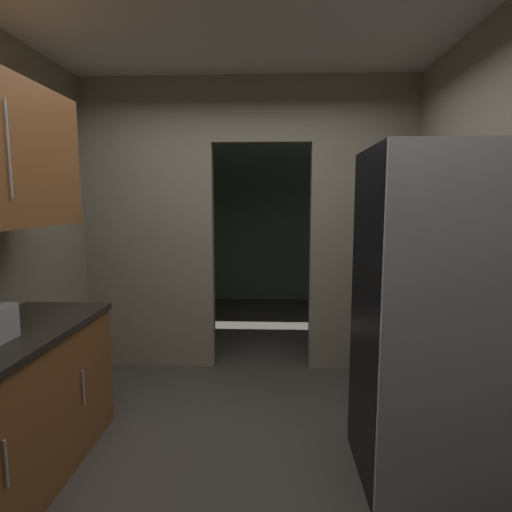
% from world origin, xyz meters
% --- Properties ---
extents(ground, '(20.00, 20.00, 0.00)m').
position_xyz_m(ground, '(0.00, 0.00, 0.00)').
color(ground, '#47423D').
extents(kitchen_overhead_slab, '(3.49, 7.31, 0.06)m').
position_xyz_m(kitchen_overhead_slab, '(0.00, 0.50, 2.76)').
color(kitchen_overhead_slab, silver).
extents(kitchen_partition, '(3.09, 0.12, 2.73)m').
position_xyz_m(kitchen_partition, '(-0.04, 1.66, 1.45)').
color(kitchen_partition, gray).
rests_on(kitchen_partition, ground).
extents(adjoining_room_shell, '(3.09, 2.93, 2.73)m').
position_xyz_m(adjoining_room_shell, '(0.00, 3.60, 1.36)').
color(adjoining_room_shell, slate).
rests_on(adjoining_room_shell, ground).
extents(refrigerator, '(0.71, 0.80, 1.89)m').
position_xyz_m(refrigerator, '(1.11, -0.01, 0.95)').
color(refrigerator, black).
rests_on(refrigerator, ground).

